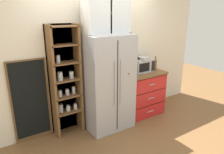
{
  "coord_description": "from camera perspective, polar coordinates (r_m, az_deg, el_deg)",
  "views": [
    {
      "loc": [
        -1.88,
        -3.03,
        2.11
      ],
      "look_at": [
        0.1,
        0.03,
        0.95
      ],
      "focal_mm": 33.61,
      "sensor_mm": 36.0,
      "label": 1
    }
  ],
  "objects": [
    {
      "name": "microwave",
      "position": [
        4.32,
        8.01,
        3.2
      ],
      "size": [
        0.44,
        0.33,
        0.26
      ],
      "color": "#ADAFB5",
      "rests_on": "counter_cabinet"
    },
    {
      "name": "counter_cabinet",
      "position": [
        4.47,
        8.12,
        -4.23
      ],
      "size": [
        0.87,
        0.59,
        0.92
      ],
      "color": "red",
      "rests_on": "ground"
    },
    {
      "name": "ground_plane",
      "position": [
        4.14,
        -0.98,
        -12.98
      ],
      "size": [
        10.68,
        10.68,
        0.0
      ],
      "primitive_type": "plane",
      "color": "brown"
    },
    {
      "name": "mug_navy",
      "position": [
        4.11,
        4.99,
        1.32
      ],
      "size": [
        0.11,
        0.08,
        0.09
      ],
      "color": "navy",
      "rests_on": "counter_cabinet"
    },
    {
      "name": "coffee_maker",
      "position": [
        4.28,
        8.42,
        3.41
      ],
      "size": [
        0.17,
        0.2,
        0.31
      ],
      "color": "#B7B7BC",
      "rests_on": "counter_cabinet"
    },
    {
      "name": "refrigerator",
      "position": [
        3.8,
        -1.27,
        -1.49
      ],
      "size": [
        0.84,
        0.67,
        1.73
      ],
      "color": "#ADAFB5",
      "rests_on": "ground"
    },
    {
      "name": "pantry_shelf_column",
      "position": [
        3.69,
        -12.75,
        -0.84
      ],
      "size": [
        0.53,
        0.3,
        1.92
      ],
      "color": "brown",
      "rests_on": "ground"
    },
    {
      "name": "wall_back_cream",
      "position": [
        4.0,
        -4.13,
        5.54
      ],
      "size": [
        4.98,
        0.1,
        2.55
      ],
      "primitive_type": "cube",
      "color": "silver",
      "rests_on": "ground"
    },
    {
      "name": "chalkboard_menu",
      "position": [
        3.69,
        -21.29,
        -6.12
      ],
      "size": [
        0.6,
        0.04,
        1.39
      ],
      "color": "brown",
      "rests_on": "ground"
    },
    {
      "name": "upper_cabinet",
      "position": [
        3.63,
        -1.81,
        16.99
      ],
      "size": [
        0.8,
        0.32,
        0.68
      ],
      "color": "silver",
      "rests_on": "refrigerator"
    },
    {
      "name": "bottle_amber",
      "position": [
        4.47,
        11.68,
        3.48
      ],
      "size": [
        0.06,
        0.06,
        0.29
      ],
      "color": "brown",
      "rests_on": "counter_cabinet"
    }
  ]
}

